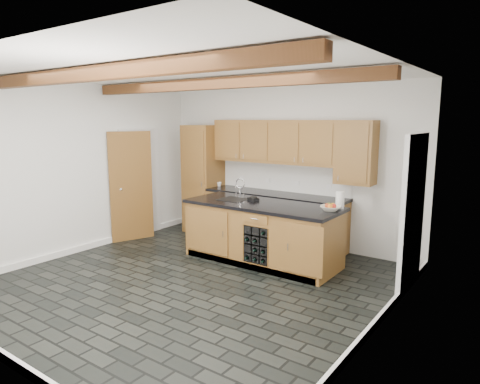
# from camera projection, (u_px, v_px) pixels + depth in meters

# --- Properties ---
(ground) EXTENTS (5.00, 5.00, 0.00)m
(ground) POSITION_uv_depth(u_px,v_px,m) (192.00, 282.00, 5.89)
(ground) COLOR black
(ground) RESTS_ON ground
(room_shell) EXTENTS (5.01, 5.00, 5.00)m
(room_shell) POSITION_uv_depth(u_px,v_px,m) (211.00, 168.00, 6.10)
(room_shell) COLOR white
(room_shell) RESTS_ON ground
(back_cabinetry) EXTENTS (3.65, 0.62, 2.20)m
(back_cabinetry) POSITION_uv_depth(u_px,v_px,m) (259.00, 188.00, 7.73)
(back_cabinetry) COLOR olive
(back_cabinetry) RESTS_ON ground
(island) EXTENTS (2.48, 0.96, 0.93)m
(island) POSITION_uv_depth(u_px,v_px,m) (262.00, 233.00, 6.66)
(island) COLOR olive
(island) RESTS_ON ground
(faucet) EXTENTS (0.45, 0.40, 0.34)m
(faucet) POSITION_uv_depth(u_px,v_px,m) (235.00, 197.00, 6.94)
(faucet) COLOR black
(faucet) RESTS_ON island
(kitchen_scale) EXTENTS (0.22, 0.18, 0.06)m
(kitchen_scale) POSITION_uv_depth(u_px,v_px,m) (253.00, 199.00, 6.83)
(kitchen_scale) COLOR black
(kitchen_scale) RESTS_ON island
(fruit_bowl) EXTENTS (0.36, 0.36, 0.07)m
(fruit_bowl) POSITION_uv_depth(u_px,v_px,m) (331.00, 208.00, 6.06)
(fruit_bowl) COLOR beige
(fruit_bowl) RESTS_ON island
(fruit_cluster) EXTENTS (0.16, 0.17, 0.07)m
(fruit_cluster) POSITION_uv_depth(u_px,v_px,m) (331.00, 206.00, 6.06)
(fruit_cluster) COLOR #B12117
(fruit_cluster) RESTS_ON fruit_bowl
(paper_towel) EXTENTS (0.13, 0.13, 0.25)m
(paper_towel) POSITION_uv_depth(u_px,v_px,m) (340.00, 200.00, 6.21)
(paper_towel) COLOR white
(paper_towel) RESTS_ON island
(mug) EXTENTS (0.10, 0.10, 0.08)m
(mug) POSITION_uv_depth(u_px,v_px,m) (219.00, 184.00, 8.27)
(mug) COLOR white
(mug) RESTS_ON back_cabinetry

